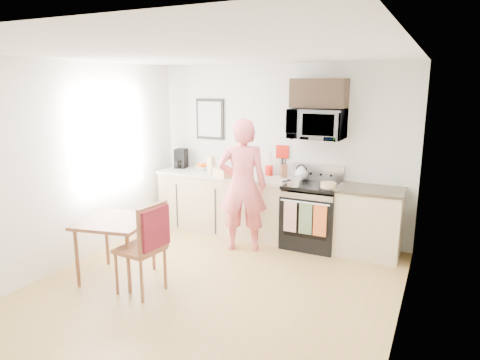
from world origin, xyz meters
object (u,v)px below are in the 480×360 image
at_px(microwave, 317,124).
at_px(person, 242,186).
at_px(cake, 328,186).
at_px(chair, 149,237).
at_px(range, 312,217).
at_px(dining_table, 115,227).

height_order(microwave, person, microwave).
xyz_separation_m(microwave, cake, (0.27, -0.29, -0.79)).
xyz_separation_m(person, chair, (-0.32, -1.68, -0.25)).
bearing_deg(chair, range, 67.59).
distance_m(person, cake, 1.17).
distance_m(range, cake, 0.62).
bearing_deg(range, microwave, 90.06).
bearing_deg(microwave, chair, -116.60).
bearing_deg(person, range, -169.69).
height_order(range, person, person).
bearing_deg(dining_table, cake, 41.94).
bearing_deg(chair, person, 84.40).
height_order(range, microwave, microwave).
xyz_separation_m(dining_table, chair, (0.64, -0.18, 0.03)).
relative_size(person, chair, 1.76).
distance_m(range, dining_table, 2.74).
bearing_deg(dining_table, person, 57.37).
bearing_deg(chair, cake, 60.17).
distance_m(microwave, person, 1.35).
bearing_deg(chair, dining_table, 169.73).
xyz_separation_m(dining_table, cake, (2.07, 1.86, 0.31)).
relative_size(microwave, cake, 2.94).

